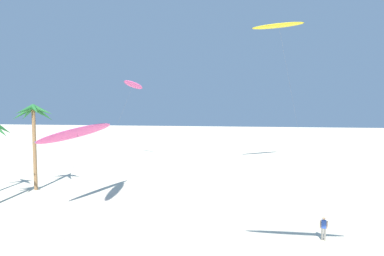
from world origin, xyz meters
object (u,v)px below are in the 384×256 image
at_px(flying_kite_1, 279,26).
at_px(flying_kite_4, 78,133).
at_px(flying_kite_3, 133,85).
at_px(person_mid_field, 324,227).
at_px(palm_tree_3, 34,119).

bearing_deg(flying_kite_1, flying_kite_4, -135.89).
relative_size(flying_kite_3, person_mid_field, 8.58).
xyz_separation_m(flying_kite_1, flying_kite_4, (-19.90, -19.29, -13.72)).
relative_size(palm_tree_3, flying_kite_1, 0.44).
distance_m(flying_kite_1, flying_kite_4, 30.92).
height_order(palm_tree_3, flying_kite_1, flying_kite_1).
distance_m(flying_kite_3, flying_kite_4, 26.09).
height_order(flying_kite_1, person_mid_field, flying_kite_1).
xyz_separation_m(palm_tree_3, flying_kite_4, (7.38, -4.16, -1.05)).
relative_size(flying_kite_4, person_mid_field, 7.22).
bearing_deg(palm_tree_3, person_mid_field, -17.33).
bearing_deg(flying_kite_4, flying_kite_3, 98.21).
xyz_separation_m(palm_tree_3, flying_kite_3, (3.76, 20.93, 5.12)).
bearing_deg(palm_tree_3, flying_kite_4, -29.40).
xyz_separation_m(flying_kite_1, flying_kite_3, (-23.52, 5.81, -7.55)).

